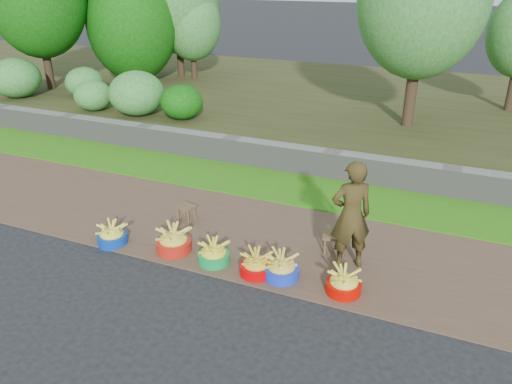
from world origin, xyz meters
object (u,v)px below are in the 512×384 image
at_px(basin_e, 281,268).
at_px(stool_right, 334,238).
at_px(basin_c, 214,254).
at_px(basin_d, 256,265).
at_px(vendor_woman, 351,215).
at_px(basin_b, 174,241).
at_px(basin_a, 112,235).
at_px(basin_f, 344,283).
at_px(stool_left, 186,208).

relative_size(basin_e, stool_right, 1.25).
bearing_deg(stool_right, basin_c, -148.01).
relative_size(basin_c, stool_right, 1.18).
distance_m(basin_c, basin_e, 1.01).
height_order(basin_d, vendor_woman, vendor_woman).
bearing_deg(basin_b, basin_c, -4.42).
bearing_deg(basin_a, stool_right, 18.51).
bearing_deg(basin_a, basin_f, 2.47).
distance_m(basin_c, basin_d, 0.67).
distance_m(basin_a, basin_b, 1.00).
bearing_deg(stool_right, basin_b, -158.10).
bearing_deg(basin_f, vendor_woman, 99.86).
bearing_deg(basin_d, basin_a, -177.57).
bearing_deg(basin_b, basin_a, -169.55).
relative_size(stool_left, stool_right, 0.88).
distance_m(basin_b, basin_f, 2.56).
bearing_deg(basin_a, vendor_woman, 13.17).
distance_m(basin_d, basin_f, 1.20).
distance_m(basin_b, basin_e, 1.71).
relative_size(basin_d, stool_left, 1.35).
bearing_deg(stool_right, basin_d, -130.65).
xyz_separation_m(basin_a, basin_f, (3.54, 0.15, 0.00)).
bearing_deg(stool_right, stool_left, 179.02).
bearing_deg(stool_right, basin_e, -118.23).
bearing_deg(basin_d, basin_e, 9.91).
distance_m(basin_e, stool_right, 1.03).
height_order(basin_a, stool_left, basin_a).
bearing_deg(basin_c, vendor_woman, 21.04).
bearing_deg(basin_b, stool_left, 109.81).
xyz_separation_m(basin_d, basin_e, (0.34, 0.06, 0.01)).
height_order(basin_f, stool_right, basin_f).
height_order(basin_e, stool_right, basin_e).
xyz_separation_m(basin_d, stool_left, (-1.70, 1.00, 0.08)).
relative_size(basin_a, vendor_woman, 0.29).
distance_m(basin_b, stool_right, 2.36).
bearing_deg(stool_right, basin_f, -67.54).
height_order(basin_c, basin_f, same).
bearing_deg(basin_e, basin_c, -178.18).
distance_m(basin_c, stool_right, 1.77).
xyz_separation_m(basin_b, basin_d, (1.36, -0.08, -0.02)).
bearing_deg(stool_left, basin_b, -70.19).
distance_m(basin_f, vendor_woman, 0.93).
xyz_separation_m(basin_f, stool_right, (-0.38, 0.91, 0.10)).
relative_size(basin_b, basin_e, 1.08).
distance_m(basin_a, basin_f, 3.55).
bearing_deg(basin_b, stool_right, 21.90).
height_order(basin_a, basin_f, basin_f).
xyz_separation_m(basin_f, stool_left, (-2.90, 0.95, 0.08)).
relative_size(basin_a, basin_e, 0.93).
xyz_separation_m(stool_left, stool_right, (2.52, -0.04, 0.03)).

